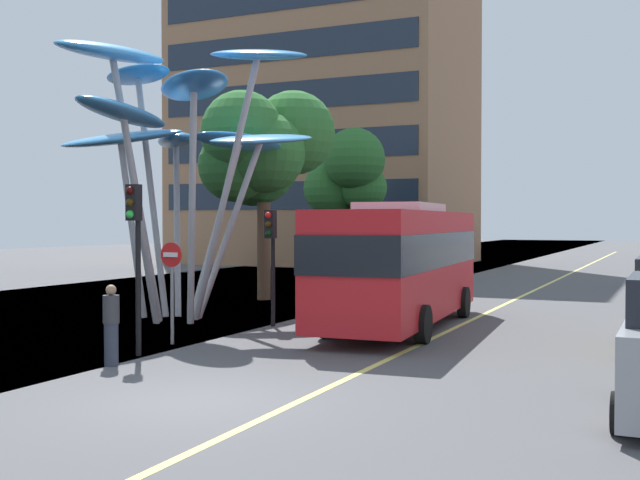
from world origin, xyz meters
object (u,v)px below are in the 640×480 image
at_px(pedestrian, 111,325).
at_px(no_entry_sign, 172,276).
at_px(traffic_light_kerb_near, 135,232).
at_px(traffic_light_kerb_far, 271,242).
at_px(leaf_sculpture, 175,119).
at_px(red_bus, 401,260).

xyz_separation_m(pedestrian, no_entry_sign, (-0.53, 2.87, 0.81)).
relative_size(traffic_light_kerb_near, traffic_light_kerb_far, 1.15).
relative_size(leaf_sculpture, no_entry_sign, 3.85).
relative_size(traffic_light_kerb_near, no_entry_sign, 1.53).
relative_size(red_bus, leaf_sculpture, 1.02).
distance_m(traffic_light_kerb_far, no_entry_sign, 3.95).
bearing_deg(red_bus, traffic_light_kerb_far, -158.07).
bearing_deg(traffic_light_kerb_far, traffic_light_kerb_near, -94.18).
distance_m(leaf_sculpture, no_entry_sign, 6.72).
height_order(red_bus, leaf_sculpture, leaf_sculpture).
xyz_separation_m(leaf_sculpture, no_entry_sign, (2.81, -4.14, -4.48)).
relative_size(traffic_light_kerb_far, no_entry_sign, 1.33).
height_order(traffic_light_kerb_near, traffic_light_kerb_far, traffic_light_kerb_near).
relative_size(leaf_sculpture, traffic_light_kerb_far, 2.89).
distance_m(red_bus, traffic_light_kerb_near, 7.95).
bearing_deg(red_bus, traffic_light_kerb_near, -118.78).
distance_m(leaf_sculpture, traffic_light_kerb_far, 5.12).
height_order(leaf_sculpture, traffic_light_kerb_near, leaf_sculpture).
bearing_deg(traffic_light_kerb_near, leaf_sculpture, 117.69).
bearing_deg(leaf_sculpture, traffic_light_kerb_far, -5.32).
height_order(red_bus, traffic_light_kerb_far, red_bus).
height_order(traffic_light_kerb_far, pedestrian, traffic_light_kerb_far).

